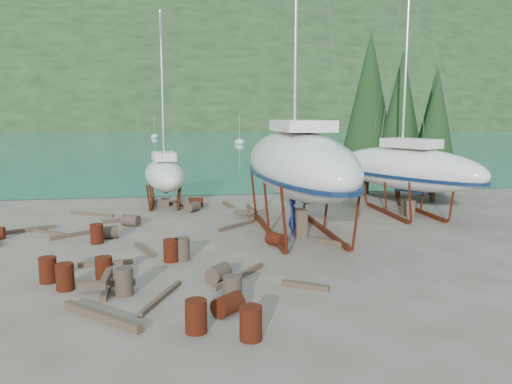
{
  "coord_description": "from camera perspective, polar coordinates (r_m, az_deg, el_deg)",
  "views": [
    {
      "loc": [
        -2.52,
        -20.09,
        5.61
      ],
      "look_at": [
        1.15,
        3.0,
        2.04
      ],
      "focal_mm": 35.0,
      "sensor_mm": 36.0,
      "label": 1
    }
  ],
  "objects": [
    {
      "name": "ground",
      "position": [
        21.01,
        -1.82,
        -6.8
      ],
      "size": [
        600.0,
        600.0,
        0.0
      ],
      "primitive_type": "plane",
      "color": "#5A5247",
      "rests_on": "ground"
    },
    {
      "name": "bay_water",
      "position": [
        335.15,
        -8.67,
        7.63
      ],
      "size": [
        700.0,
        700.0,
        0.0
      ],
      "primitive_type": "plane",
      "color": "#187B7C",
      "rests_on": "ground"
    },
    {
      "name": "far_hill",
      "position": [
        340.14,
        -8.68,
        7.64
      ],
      "size": [
        800.0,
        360.0,
        110.0
      ],
      "primitive_type": "ellipsoid",
      "color": "black",
      "rests_on": "ground"
    },
    {
      "name": "far_house_left",
      "position": [
        217.83,
        -24.53,
        7.21
      ],
      "size": [
        6.6,
        5.6,
        5.6
      ],
      "color": "beige",
      "rests_on": "ground"
    },
    {
      "name": "far_house_center",
      "position": [
        210.83,
        -13.91,
        7.71
      ],
      "size": [
        6.6,
        5.6,
        5.6
      ],
      "color": "beige",
      "rests_on": "ground"
    },
    {
      "name": "far_house_right",
      "position": [
        212.61,
        -0.23,
        7.96
      ],
      "size": [
        6.6,
        5.6,
        5.6
      ],
      "color": "beige",
      "rests_on": "ground"
    },
    {
      "name": "cypress_near_right",
      "position": [
        35.43,
        16.25,
        8.64
      ],
      "size": [
        3.6,
        3.6,
        10.0
      ],
      "color": "black",
      "rests_on": "ground"
    },
    {
      "name": "cypress_mid_right",
      "position": [
        34.33,
        19.9,
        7.02
      ],
      "size": [
        3.06,
        3.06,
        8.5
      ],
      "color": "black",
      "rests_on": "ground"
    },
    {
      "name": "cypress_back_left",
      "position": [
        36.69,
        12.81,
        10.12
      ],
      "size": [
        4.14,
        4.14,
        11.5
      ],
      "color": "black",
      "rests_on": "ground"
    },
    {
      "name": "cypress_far_right",
      "position": [
        37.68,
        19.73,
        7.58
      ],
      "size": [
        3.24,
        3.24,
        9.0
      ],
      "color": "black",
      "rests_on": "ground"
    },
    {
      "name": "moored_boat_mid",
      "position": [
        101.0,
        -1.9,
        5.72
      ],
      "size": [
        2.0,
        5.0,
        6.05
      ],
      "color": "silver",
      "rests_on": "ground"
    },
    {
      "name": "moored_boat_far",
      "position": [
        130.31,
        -11.5,
        6.22
      ],
      "size": [
        2.0,
        5.0,
        6.05
      ],
      "color": "silver",
      "rests_on": "ground"
    },
    {
      "name": "large_sailboat_near",
      "position": [
        23.77,
        4.78,
        3.31
      ],
      "size": [
        4.2,
        13.49,
        21.1
      ],
      "rotation": [
        0.0,
        0.0,
        0.02
      ],
      "color": "silver",
      "rests_on": "ground"
    },
    {
      "name": "large_sailboat_far",
      "position": [
        29.8,
        16.73,
        2.67
      ],
      "size": [
        7.05,
        10.64,
        16.35
      ],
      "rotation": [
        0.0,
        0.0,
        0.43
      ],
      "color": "silver",
      "rests_on": "ground"
    },
    {
      "name": "small_sailboat_shore",
      "position": [
        31.94,
        -10.42,
        2.01
      ],
      "size": [
        3.36,
        7.74,
        11.98
      ],
      "rotation": [
        0.0,
        0.0,
        0.14
      ],
      "color": "silver",
      "rests_on": "ground"
    },
    {
      "name": "worker",
      "position": [
        23.63,
        4.26,
        -2.85
      ],
      "size": [
        0.45,
        0.67,
        1.78
      ],
      "primitive_type": "imported",
      "rotation": [
        0.0,
        0.0,
        1.53
      ],
      "color": "#12194F",
      "rests_on": "ground"
    },
    {
      "name": "drum_0",
      "position": [
        17.91,
        -16.98,
        -8.47
      ],
      "size": [
        0.58,
        0.58,
        0.88
      ],
      "primitive_type": "cylinder",
      "color": "#5D1D0F",
      "rests_on": "ground"
    },
    {
      "name": "drum_1",
      "position": [
        17.33,
        -4.3,
        -9.21
      ],
      "size": [
        0.99,
        1.05,
        0.58
      ],
      "primitive_type": "cylinder",
      "rotation": [
        1.57,
        0.0,
        2.5
      ],
      "color": "#2D2823",
      "rests_on": "ground"
    },
    {
      "name": "drum_3",
      "position": [
        13.48,
        -6.86,
        -13.92
      ],
      "size": [
        0.58,
        0.58,
        0.88
      ],
      "primitive_type": "cylinder",
      "color": "#5D1D0F",
      "rests_on": "ground"
    },
    {
      "name": "drum_4",
      "position": [
        31.28,
        -6.88,
        -1.16
      ],
      "size": [
        0.94,
        0.68,
        0.58
      ],
      "primitive_type": "cylinder",
      "rotation": [
        1.57,
        0.0,
        1.46
      ],
      "color": "#5D1D0F",
      "rests_on": "ground"
    },
    {
      "name": "drum_5",
      "position": [
        19.9,
        -8.42,
        -6.46
      ],
      "size": [
        0.58,
        0.58,
        0.88
      ],
      "primitive_type": "cylinder",
      "color": "#2D2823",
      "rests_on": "ground"
    },
    {
      "name": "drum_6",
      "position": [
        21.82,
        2.33,
        -5.42
      ],
      "size": [
        0.97,
        1.05,
        0.58
      ],
      "primitive_type": "cylinder",
      "rotation": [
        1.57,
        0.0,
        0.58
      ],
      "color": "#5D1D0F",
      "rests_on": "ground"
    },
    {
      "name": "drum_7",
      "position": [
        12.99,
        -0.6,
        -14.76
      ],
      "size": [
        0.58,
        0.58,
        0.88
      ],
      "primitive_type": "cylinder",
      "color": "#5D1D0F",
      "rests_on": "ground"
    },
    {
      "name": "drum_8",
      "position": [
        23.27,
        -17.73,
        -4.56
      ],
      "size": [
        0.58,
        0.58,
        0.88
      ],
      "primitive_type": "cylinder",
      "color": "#5D1D0F",
      "rests_on": "ground"
    },
    {
      "name": "drum_9",
      "position": [
        26.47,
        -14.12,
        -3.17
      ],
      "size": [
        1.05,
        0.93,
        0.58
      ],
      "primitive_type": "cylinder",
      "rotation": [
        1.57,
        0.0,
        1.08
      ],
      "color": "#2D2823",
      "rests_on": "ground"
    },
    {
      "name": "drum_10",
      "position": [
        17.54,
        -20.99,
        -9.04
      ],
      "size": [
        0.58,
        0.58,
        0.88
      ],
      "primitive_type": "cylinder",
      "color": "#5D1D0F",
      "rests_on": "ground"
    },
    {
      "name": "drum_11",
      "position": [
        29.71,
        -7.23,
        -1.69
      ],
      "size": [
        1.01,
        1.05,
        0.58
      ],
      "primitive_type": "cylinder",
      "rotation": [
        1.57,
        0.0,
        2.44
      ],
      "color": "#2D2823",
      "rests_on": "ground"
    },
    {
      "name": "drum_12",
      "position": [
        14.57,
        -3.24,
        -12.74
      ],
      "size": [
        1.04,
        1.03,
        0.58
      ],
      "primitive_type": "cylinder",
      "rotation": [
        1.57,
        0.0,
        2.33
      ],
      "color": "#5D1D0F",
      "rests_on": "ground"
    },
    {
      "name": "drum_13",
      "position": [
        18.52,
        -22.68,
        -8.21
      ],
      "size": [
        0.58,
        0.58,
        0.88
      ],
      "primitive_type": "cylinder",
      "color": "#5D1D0F",
      "rests_on": "ground"
    },
    {
      "name": "drum_14",
      "position": [
        19.76,
        -9.71,
        -6.6
      ],
      "size": [
        0.58,
        0.58,
        0.88
      ],
      "primitive_type": "cylinder",
      "color": "#5D1D0F",
      "rests_on": "ground"
    },
    {
      "name": "drum_15",
      "position": [
        24.07,
        -16.55,
        -4.44
      ],
      "size": [
        0.99,
        0.77,
        0.58
      ],
      "primitive_type": "cylinder",
      "rotation": [
        1.57,
        0.0,
        1.8
      ],
      "color": "#2D2823",
      "rests_on": "ground"
    },
    {
      "name": "drum_16",
      "position": [
        16.51,
        -14.85,
        -9.85
      ],
      "size": [
        0.58,
        0.58,
        0.88
      ],
      "primitive_type": "cylinder",
      "color": "#2D2823",
      "rests_on": "ground"
    },
    {
      "name": "drum_17",
      "position": [
        15.24,
        -2.7,
        -11.15
      ],
      "size": [
        0.58,
        0.58,
        0.88
      ],
      "primitive_type": "cylinder",
      "color": "#2D2823",
      "rests_on": "ground"
    },
    {
      "name": "timber_0",
      "position": [
        29.95,
        -18.35,
        -2.41
      ],
      "size": [
        2.64,
        1.49,
        0.14
      ],
      "primitive_type": "cube",
      "rotation": [
        0.0,
        0.0,
        1.08
      ],
      "color": "brown",
      "rests_on": "ground"
    },
    {
      "name": "timber_1",
      "position": [
        22.31,
        8.61,
        -5.71
      ],
      "size": [
        1.32,
        1.56,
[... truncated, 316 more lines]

